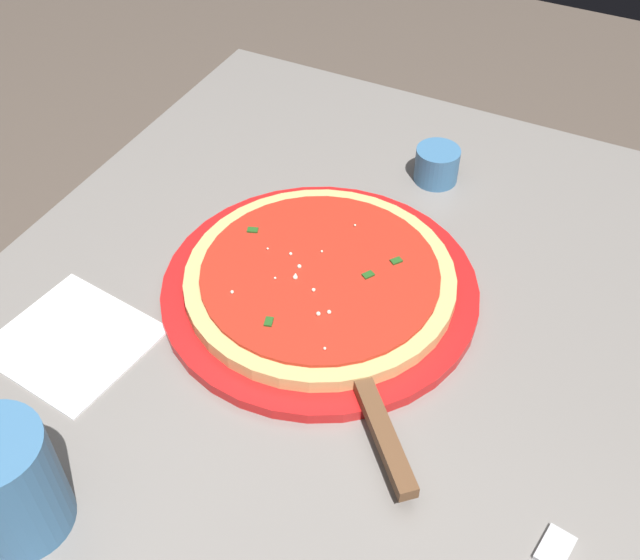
{
  "coord_description": "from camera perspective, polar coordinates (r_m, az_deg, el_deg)",
  "views": [
    {
      "loc": [
        0.48,
        0.23,
        1.35
      ],
      "look_at": [
        -0.05,
        -0.04,
        0.76
      ],
      "focal_mm": 43.41,
      "sensor_mm": 36.0,
      "label": 1
    }
  ],
  "objects": [
    {
      "name": "restaurant_table",
      "position": [
        0.92,
        0.58,
        -9.93
      ],
      "size": [
        0.96,
        0.79,
        0.74
      ],
      "color": "black",
      "rests_on": "ground_plane"
    },
    {
      "name": "cup_tall_drink",
      "position": [
        0.69,
        -22.0,
        -13.76
      ],
      "size": [
        0.08,
        0.08,
        0.11
      ],
      "primitive_type": "cylinder",
      "color": "teal",
      "rests_on": "restaurant_table"
    },
    {
      "name": "cup_small_sauce",
      "position": [
        1.0,
        8.61,
        8.4
      ],
      "size": [
        0.06,
        0.06,
        0.05
      ],
      "primitive_type": "cylinder",
      "color": "teal",
      "rests_on": "restaurant_table"
    },
    {
      "name": "napkin_folded_right",
      "position": [
        0.84,
        -17.78,
        -4.29
      ],
      "size": [
        0.16,
        0.16,
        0.0
      ],
      "primitive_type": "cube",
      "rotation": [
        0.0,
        0.0,
        -0.12
      ],
      "color": "white",
      "rests_on": "restaurant_table"
    },
    {
      "name": "pizza_server",
      "position": [
        0.74,
        3.64,
        -8.82
      ],
      "size": [
        0.19,
        0.18,
        0.01
      ],
      "color": "silver",
      "rests_on": "serving_plate"
    },
    {
      "name": "pizza",
      "position": [
        0.83,
        -0.0,
        0.14
      ],
      "size": [
        0.29,
        0.29,
        0.02
      ],
      "color": "#DBB26B",
      "rests_on": "serving_plate"
    },
    {
      "name": "serving_plate",
      "position": [
        0.85,
        0.0,
        -0.65
      ],
      "size": [
        0.35,
        0.35,
        0.01
      ],
      "primitive_type": "cylinder",
      "color": "red",
      "rests_on": "restaurant_table"
    }
  ]
}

